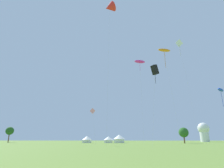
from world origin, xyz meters
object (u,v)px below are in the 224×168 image
observatory_dome (204,131)px  festival_tent_left (87,139)px  festival_tent_center (108,139)px  tree_distant_left (10,131)px  kite_white_diamond (179,45)px  kite_black_box (155,70)px  kite_red_delta (110,7)px  kite_pink_diamond (93,111)px  kite_magenta_parafoil (140,62)px  kite_blue_parafoil (221,90)px  tree_distant_right (184,132)px  kite_orange_parafoil (164,50)px  festival_tent_right (119,138)px

observatory_dome → festival_tent_left: bearing=-152.6°
festival_tent_center → tree_distant_left: size_ratio=0.58×
kite_white_diamond → festival_tent_left: size_ratio=8.68×
kite_black_box → kite_red_delta: (-9.97, -0.24, 16.60)m
kite_pink_diamond → kite_white_diamond: bearing=23.2°
kite_magenta_parafoil → observatory_dome: bearing=57.0°
kite_blue_parafoil → tree_distant_right: bearing=82.7°
kite_magenta_parafoil → festival_tent_center: (-10.88, 32.77, -20.59)m
festival_tent_center → kite_magenta_parafoil: bearing=-71.6°
festival_tent_center → observatory_dome: bearing=31.2°
festival_tent_left → tree_distant_right: 38.63m
kite_orange_parafoil → festival_tent_center: size_ratio=6.40×
kite_pink_diamond → kite_blue_parafoil: bearing=-30.4°
kite_red_delta → festival_tent_center: 52.51m
kite_orange_parafoil → kite_red_delta: kite_red_delta is taller
kite_magenta_parafoil → tree_distant_left: (-57.30, 38.07, -16.90)m
kite_white_diamond → tree_distant_right: kite_white_diamond is taller
kite_orange_parafoil → festival_tent_right: (-13.22, 33.09, -23.34)m
festival_tent_center → tree_distant_left: (-46.42, 5.31, 3.69)m
kite_magenta_parafoil → tree_distant_left: bearing=146.4°
kite_orange_parafoil → tree_distant_left: 77.41m
kite_magenta_parafoil → tree_distant_right: (17.81, 24.94, -18.14)m
kite_magenta_parafoil → tree_distant_right: size_ratio=3.93×
kite_orange_parafoil → tree_distant_right: 34.79m
festival_tent_center → tree_distant_right: size_ratio=0.70×
festival_tent_left → festival_tent_center: 9.07m
kite_orange_parafoil → kite_red_delta: bearing=-148.4°
kite_red_delta → kite_pink_diamond: bearing=115.7°
kite_magenta_parafoil → tree_distant_left: kite_magenta_parafoil is taller
kite_magenta_parafoil → festival_tent_center: size_ratio=5.59×
observatory_dome → tree_distant_right: size_ratio=1.89×
kite_orange_parafoil → kite_red_delta: (-14.67, -9.02, 7.48)m
tree_distant_left → festival_tent_left: bearing=-8.1°
kite_pink_diamond → tree_distant_left: kite_pink_diamond is taller
kite_magenta_parafoil → kite_pink_diamond: bearing=174.3°
kite_magenta_parafoil → festival_tent_left: bearing=121.3°
festival_tent_left → observatory_dome: bearing=27.4°
festival_tent_center → tree_distant_right: (28.68, -7.83, 2.45)m
kite_red_delta → kite_blue_parafoil: size_ratio=3.26×
festival_tent_left → observatory_dome: 70.14m
kite_blue_parafoil → kite_white_diamond: (3.33, 27.56, 24.38)m
kite_pink_diamond → festival_tent_center: 32.33m
kite_blue_parafoil → festival_tent_left: bearing=125.1°
tree_distant_left → kite_white_diamond: bearing=-18.3°
kite_magenta_parafoil → observatory_dome: (42.22, 64.95, -16.03)m
observatory_dome → kite_red_delta: bearing=-124.0°
kite_orange_parafoil → kite_pink_diamond: (-19.78, 1.62, -16.61)m
kite_blue_parafoil → festival_tent_left: size_ratio=2.50×
festival_tent_left → tree_distant_left: bearing=171.9°
observatory_dome → tree_distant_right: 46.92m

